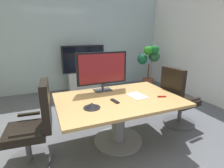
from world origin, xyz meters
TOP-DOWN VIEW (x-y plane):
  - ground_plane at (0.00, 0.00)m, footprint 7.39×7.39m
  - wall_back_glass_partition at (0.00, 3.20)m, footprint 5.75×0.10m
  - conference_table at (0.15, 0.16)m, footprint 1.78×1.21m
  - office_chair_left at (-1.03, 0.15)m, footprint 0.61×0.59m
  - office_chair_right at (1.32, 0.20)m, footprint 0.62×0.60m
  - tv_monitor at (0.05, 0.59)m, footprint 0.84×0.18m
  - wall_display_unit at (0.28, 2.84)m, footprint 1.20×0.36m
  - potted_plant at (2.14, 2.33)m, footprint 0.66×0.53m
  - conference_phone at (-0.31, -0.02)m, footprint 0.22×0.22m
  - remote_control at (0.04, 0.06)m, footprint 0.08×0.18m
  - whiteboard_marker at (0.77, -0.05)m, footprint 0.13×0.06m
  - paper_notepad at (0.45, 0.13)m, footprint 0.25×0.33m

SIDE VIEW (x-z plane):
  - ground_plane at x=0.00m, z-range 0.00..0.00m
  - wall_display_unit at x=0.28m, z-range -0.21..1.10m
  - office_chair_left at x=-1.03m, z-range -0.09..1.00m
  - office_chair_right at x=1.32m, z-range -0.09..1.00m
  - conference_table at x=0.15m, z-range 0.17..0.90m
  - paper_notepad at x=0.45m, z-range 0.72..0.73m
  - remote_control at x=0.04m, z-range 0.72..0.74m
  - whiteboard_marker at x=0.77m, z-range 0.72..0.74m
  - conference_phone at x=-0.31m, z-range 0.72..0.79m
  - potted_plant at x=2.14m, z-range 0.14..1.44m
  - tv_monitor at x=0.05m, z-range 0.76..1.40m
  - wall_back_glass_partition at x=0.00m, z-range 0.00..2.69m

